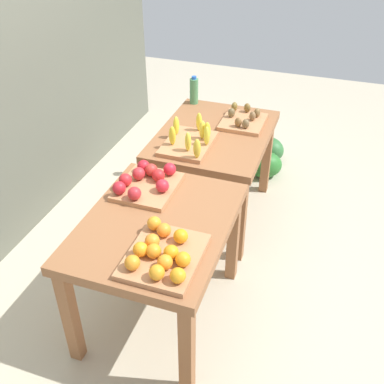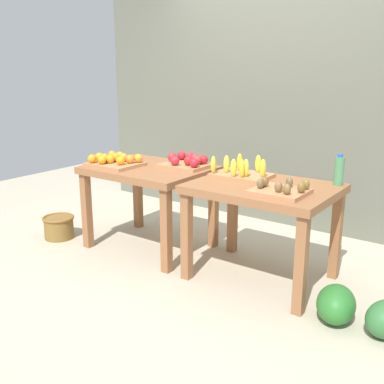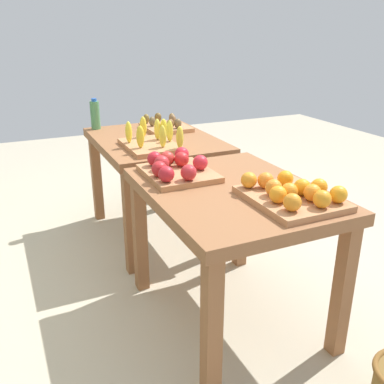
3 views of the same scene
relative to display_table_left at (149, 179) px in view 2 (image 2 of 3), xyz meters
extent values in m
plane|color=#BBB197|center=(0.56, 0.00, -0.64)|extent=(8.00, 8.00, 0.00)
cube|color=#606254|center=(0.56, 1.35, 0.86)|extent=(4.40, 0.12, 3.00)
cube|color=#915C38|center=(0.00, 0.00, 0.08)|extent=(1.04, 0.80, 0.06)
cube|color=#915C38|center=(-0.46, -0.34, -0.30)|extent=(0.07, 0.07, 0.69)
cube|color=#915C38|center=(0.46, -0.34, -0.30)|extent=(0.07, 0.07, 0.69)
cube|color=#915C38|center=(-0.46, 0.34, -0.30)|extent=(0.07, 0.07, 0.69)
cube|color=#915C38|center=(0.46, 0.34, -0.30)|extent=(0.07, 0.07, 0.69)
cube|color=#915C38|center=(1.12, 0.00, 0.08)|extent=(1.04, 0.80, 0.06)
cube|color=#915C38|center=(0.66, -0.34, -0.30)|extent=(0.07, 0.07, 0.69)
cube|color=#915C38|center=(1.58, -0.34, -0.30)|extent=(0.07, 0.07, 0.69)
cube|color=#915C38|center=(0.66, 0.34, -0.30)|extent=(0.07, 0.07, 0.69)
cube|color=#915C38|center=(1.58, 0.34, -0.30)|extent=(0.07, 0.07, 0.69)
cube|color=#B97D51|center=(-0.26, -0.15, 0.12)|extent=(0.44, 0.36, 0.03)
sphere|color=orange|center=(-0.31, -0.05, 0.18)|extent=(0.10, 0.10, 0.08)
sphere|color=orange|center=(-0.30, -0.11, 0.18)|extent=(0.08, 0.08, 0.08)
sphere|color=orange|center=(-0.23, -0.08, 0.18)|extent=(0.10, 0.10, 0.08)
sphere|color=orange|center=(-0.41, -0.05, 0.18)|extent=(0.09, 0.09, 0.08)
sphere|color=orange|center=(-0.13, -0.10, 0.18)|extent=(0.10, 0.10, 0.08)
sphere|color=orange|center=(-0.10, -0.03, 0.18)|extent=(0.11, 0.11, 0.08)
sphere|color=orange|center=(-0.31, -0.27, 0.18)|extent=(0.08, 0.08, 0.08)
sphere|color=orange|center=(-0.41, -0.28, 0.18)|extent=(0.11, 0.11, 0.08)
sphere|color=orange|center=(-0.43, -0.18, 0.18)|extent=(0.11, 0.11, 0.08)
sphere|color=orange|center=(-0.28, -0.20, 0.18)|extent=(0.08, 0.08, 0.08)
sphere|color=orange|center=(-0.35, -0.19, 0.18)|extent=(0.10, 0.10, 0.08)
sphere|color=orange|center=(-0.15, -0.20, 0.18)|extent=(0.11, 0.11, 0.08)
cube|color=#B97D51|center=(0.27, 0.17, 0.12)|extent=(0.40, 0.34, 0.03)
sphere|color=red|center=(0.43, 0.09, 0.18)|extent=(0.10, 0.10, 0.08)
sphere|color=red|center=(0.23, 0.29, 0.18)|extent=(0.09, 0.09, 0.08)
sphere|color=red|center=(0.32, 0.25, 0.18)|extent=(0.11, 0.11, 0.08)
sphere|color=red|center=(0.24, 0.06, 0.18)|extent=(0.09, 0.09, 0.08)
sphere|color=red|center=(0.38, 0.19, 0.18)|extent=(0.11, 0.11, 0.08)
sphere|color=red|center=(0.41, 0.25, 0.18)|extent=(0.10, 0.10, 0.08)
sphere|color=red|center=(0.34, 0.12, 0.18)|extent=(0.09, 0.09, 0.08)
sphere|color=red|center=(0.12, 0.18, 0.18)|extent=(0.11, 0.11, 0.08)
sphere|color=red|center=(0.14, 0.29, 0.18)|extent=(0.10, 0.10, 0.08)
cube|color=#B97D51|center=(0.87, 0.12, 0.12)|extent=(0.44, 0.32, 0.03)
ellipsoid|color=yellow|center=(0.68, -0.01, 0.21)|extent=(0.06, 0.06, 0.14)
ellipsoid|color=yellow|center=(0.79, 0.21, 0.21)|extent=(0.05, 0.06, 0.14)
ellipsoid|color=yellow|center=(0.87, -0.02, 0.21)|extent=(0.06, 0.06, 0.14)
ellipsoid|color=yellow|center=(0.93, 0.00, 0.21)|extent=(0.05, 0.06, 0.14)
ellipsoid|color=yellow|center=(0.75, 0.08, 0.21)|extent=(0.06, 0.06, 0.14)
ellipsoid|color=yellow|center=(0.95, 0.24, 0.21)|extent=(0.05, 0.04, 0.14)
ellipsoid|color=yellow|center=(1.06, 0.10, 0.21)|extent=(0.07, 0.06, 0.14)
ellipsoid|color=yellow|center=(0.95, 0.04, 0.21)|extent=(0.06, 0.06, 0.14)
cube|color=#B97D51|center=(1.33, -0.17, 0.12)|extent=(0.36, 0.32, 0.03)
ellipsoid|color=brown|center=(1.47, -0.06, 0.18)|extent=(0.06, 0.05, 0.07)
ellipsoid|color=brown|center=(1.20, -0.21, 0.18)|extent=(0.06, 0.07, 0.07)
ellipsoid|color=brown|center=(1.35, -0.07, 0.18)|extent=(0.07, 0.07, 0.07)
ellipsoid|color=brown|center=(1.42, -0.25, 0.18)|extent=(0.07, 0.06, 0.07)
ellipsoid|color=brown|center=(1.21, -0.16, 0.18)|extent=(0.07, 0.07, 0.07)
ellipsoid|color=brown|center=(1.48, -0.16, 0.18)|extent=(0.07, 0.07, 0.07)
ellipsoid|color=brown|center=(1.35, -0.23, 0.18)|extent=(0.07, 0.07, 0.07)
cylinder|color=#4C8C59|center=(1.57, 0.31, 0.22)|extent=(0.07, 0.07, 0.21)
cylinder|color=blue|center=(1.57, 0.31, 0.33)|extent=(0.04, 0.04, 0.02)
ellipsoid|color=#2A702B|center=(1.81, -0.29, -0.52)|extent=(0.32, 0.37, 0.25)
cylinder|color=brown|center=(-0.86, -0.35, -0.54)|extent=(0.28, 0.28, 0.20)
torus|color=brown|center=(-0.86, -0.35, -0.44)|extent=(0.30, 0.30, 0.02)
camera|label=1|loc=(-1.81, -0.83, 1.70)|focal=42.70mm
camera|label=2|loc=(2.60, -2.97, 0.94)|focal=42.70mm
camera|label=3|loc=(-1.71, 1.00, 0.85)|focal=40.35mm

